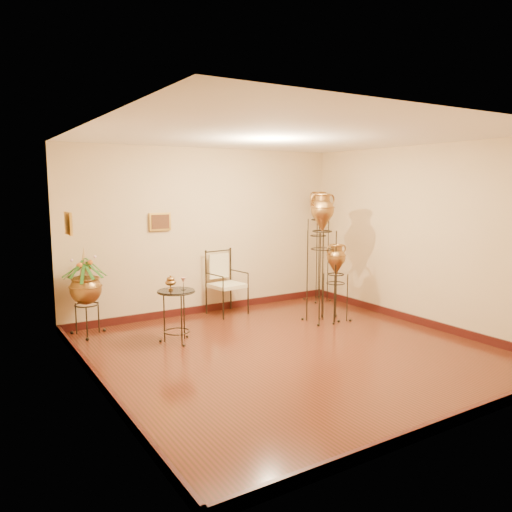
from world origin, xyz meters
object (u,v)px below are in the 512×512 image
amphora_tall (318,245)px  amphora_mid (322,257)px  side_table (177,315)px  planter_urn (86,285)px  armchair (227,283)px

amphora_tall → amphora_mid: 1.50m
amphora_mid → side_table: amphora_mid is taller
amphora_mid → planter_urn: amphora_mid is taller
amphora_tall → planter_urn: (-4.28, 0.00, -0.32)m
amphora_mid → side_table: (-2.40, 0.21, -0.66)m
amphora_tall → planter_urn: amphora_tall is taller
amphora_tall → armchair: size_ratio=1.93×
amphora_mid → planter_urn: size_ratio=1.56×
planter_urn → armchair: bearing=0.0°
amphora_mid → planter_urn: bearing=160.5°
armchair → planter_urn: bearing=171.5°
planter_urn → armchair: (2.33, 0.00, -0.20)m
side_table → armchair: bearing=36.5°
amphora_mid → armchair: (-1.06, 1.20, -0.51)m
amphora_mid → armchair: size_ratio=1.92×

